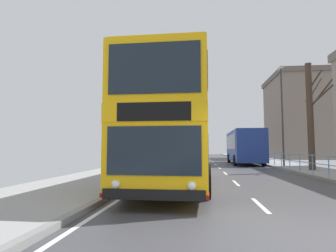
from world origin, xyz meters
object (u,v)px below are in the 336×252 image
(bare_tree_far_00, at_px, (311,114))
(background_bus_far_lane, at_px, (244,146))
(double_decker_bus_main, at_px, (175,130))
(street_lamp_far_side, at_px, (282,108))
(background_building_01, at_px, (309,117))

(bare_tree_far_00, bearing_deg, background_bus_far_lane, 106.85)
(double_decker_bus_main, xyz_separation_m, street_lamp_far_side, (7.61, 11.38, 2.48))
(bare_tree_far_00, bearing_deg, background_building_01, 69.47)
(background_bus_far_lane, height_order, street_lamp_far_side, street_lamp_far_side)
(background_bus_far_lane, height_order, background_building_01, background_building_01)
(double_decker_bus_main, xyz_separation_m, background_bus_far_lane, (5.40, 16.61, -0.51))
(background_building_01, bearing_deg, background_bus_far_lane, -127.16)
(street_lamp_far_side, relative_size, bare_tree_far_00, 1.14)
(background_bus_far_lane, xyz_separation_m, background_building_01, (12.40, 16.35, 4.66))
(double_decker_bus_main, relative_size, background_bus_far_lane, 1.05)
(double_decker_bus_main, height_order, bare_tree_far_00, bare_tree_far_00)
(double_decker_bus_main, distance_m, background_bus_far_lane, 17.48)
(street_lamp_far_side, relative_size, background_building_01, 0.62)
(street_lamp_far_side, distance_m, bare_tree_far_00, 4.19)
(double_decker_bus_main, bearing_deg, background_building_01, 61.63)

